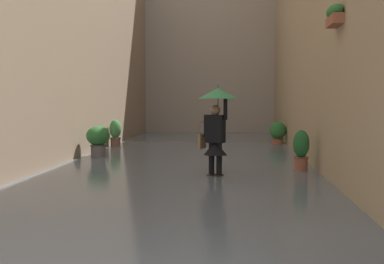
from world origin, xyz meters
TOP-DOWN VIEW (x-y plane):
  - ground_plane at (0.00, -10.32)m, footprint 60.00×60.00m
  - flood_water at (0.00, -10.32)m, footprint 6.99×26.63m
  - building_facade_far at (0.00, -21.53)m, footprint 9.79×1.80m
  - person_wading at (-0.85, -7.62)m, footprint 0.85×0.84m
  - potted_plant_far_right at (2.59, -10.65)m, footprint 0.66×0.66m
  - potted_plant_mid_left at (-2.73, -8.48)m, footprint 0.37×0.37m
  - potted_plant_near_left at (-2.79, -15.12)m, footprint 0.60×0.60m
  - potted_plant_near_right at (2.85, -13.65)m, footprint 0.41×0.41m

SIDE VIEW (x-z plane):
  - ground_plane at x=0.00m, z-range 0.00..0.00m
  - flood_water at x=0.00m, z-range 0.00..0.08m
  - potted_plant_near_left at x=-2.79m, z-range 0.05..0.93m
  - potted_plant_near_right at x=2.85m, z-range 0.04..1.03m
  - potted_plant_mid_left at x=-2.73m, z-range 0.04..1.04m
  - potted_plant_far_right at x=2.59m, z-range 0.09..1.04m
  - person_wading at x=-0.85m, z-range 0.30..2.30m
  - building_facade_far at x=0.00m, z-range 0.00..10.42m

